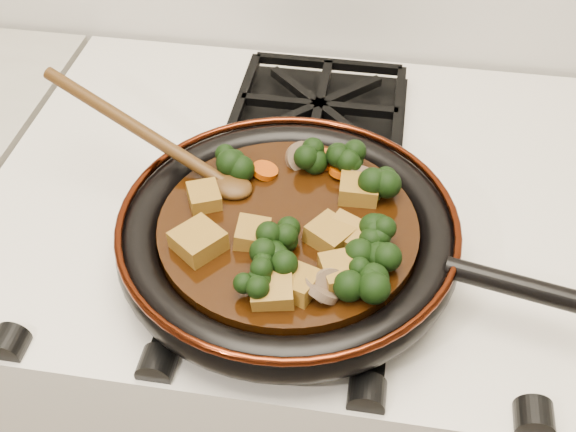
# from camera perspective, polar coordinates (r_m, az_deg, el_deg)

# --- Properties ---
(stove) EXTENTS (0.76, 0.60, 0.90)m
(stove) POSITION_cam_1_polar(r_m,az_deg,el_deg) (1.22, 0.91, -13.63)
(stove) COLOR beige
(stove) RESTS_ON ground
(burner_grate_front) EXTENTS (0.23, 0.23, 0.03)m
(burner_grate_front) POSITION_cam_1_polar(r_m,az_deg,el_deg) (0.77, -0.27, -3.84)
(burner_grate_front) COLOR black
(burner_grate_front) RESTS_ON stove
(burner_grate_back) EXTENTS (0.23, 0.23, 0.03)m
(burner_grate_back) POSITION_cam_1_polar(r_m,az_deg,el_deg) (0.98, 2.45, 8.29)
(burner_grate_back) COLOR black
(burner_grate_back) RESTS_ON stove
(skillet) EXTENTS (0.48, 0.36, 0.05)m
(skillet) POSITION_cam_1_polar(r_m,az_deg,el_deg) (0.76, 0.14, -1.45)
(skillet) COLOR black
(skillet) RESTS_ON burner_grate_front
(braising_sauce) EXTENTS (0.27, 0.27, 0.02)m
(braising_sauce) POSITION_cam_1_polar(r_m,az_deg,el_deg) (0.76, 0.00, -1.14)
(braising_sauce) COLOR black
(braising_sauce) RESTS_ON skillet
(tofu_cube_0) EXTENTS (0.06, 0.05, 0.03)m
(tofu_cube_0) POSITION_cam_1_polar(r_m,az_deg,el_deg) (0.73, 3.31, -1.49)
(tofu_cube_0) COLOR olive
(tofu_cube_0) RESTS_ON braising_sauce
(tofu_cube_1) EXTENTS (0.05, 0.05, 0.03)m
(tofu_cube_1) POSITION_cam_1_polar(r_m,az_deg,el_deg) (0.73, 4.64, -1.35)
(tofu_cube_1) COLOR olive
(tofu_cube_1) RESTS_ON braising_sauce
(tofu_cube_2) EXTENTS (0.04, 0.04, 0.02)m
(tofu_cube_2) POSITION_cam_1_polar(r_m,az_deg,el_deg) (0.73, -2.84, -1.46)
(tofu_cube_2) COLOR olive
(tofu_cube_2) RESTS_ON braising_sauce
(tofu_cube_3) EXTENTS (0.05, 0.05, 0.03)m
(tofu_cube_3) POSITION_cam_1_polar(r_m,az_deg,el_deg) (0.68, -1.26, -5.84)
(tofu_cube_3) COLOR olive
(tofu_cube_3) RESTS_ON braising_sauce
(tofu_cube_4) EXTENTS (0.06, 0.06, 0.03)m
(tofu_cube_4) POSITION_cam_1_polar(r_m,az_deg,el_deg) (0.72, -7.10, -2.05)
(tofu_cube_4) COLOR olive
(tofu_cube_4) RESTS_ON braising_sauce
(tofu_cube_5) EXTENTS (0.04, 0.05, 0.03)m
(tofu_cube_5) POSITION_cam_1_polar(r_m,az_deg,el_deg) (0.68, 0.92, -5.41)
(tofu_cube_5) COLOR olive
(tofu_cube_5) RESTS_ON braising_sauce
(tofu_cube_6) EXTENTS (0.05, 0.05, 0.02)m
(tofu_cube_6) POSITION_cam_1_polar(r_m,az_deg,el_deg) (0.77, -6.64, 1.47)
(tofu_cube_6) COLOR olive
(tofu_cube_6) RESTS_ON braising_sauce
(tofu_cube_7) EXTENTS (0.04, 0.04, 0.03)m
(tofu_cube_7) POSITION_cam_1_polar(r_m,az_deg,el_deg) (0.78, 5.59, 2.05)
(tofu_cube_7) COLOR olive
(tofu_cube_7) RESTS_ON braising_sauce
(tofu_cube_8) EXTENTS (0.06, 0.05, 0.02)m
(tofu_cube_8) POSITION_cam_1_polar(r_m,az_deg,el_deg) (0.69, 4.46, -4.43)
(tofu_cube_8) COLOR olive
(tofu_cube_8) RESTS_ON braising_sauce
(broccoli_floret_0) EXTENTS (0.09, 0.09, 0.07)m
(broccoli_floret_0) POSITION_cam_1_polar(r_m,az_deg,el_deg) (0.70, -0.92, -3.49)
(broccoli_floret_0) COLOR black
(broccoli_floret_0) RESTS_ON braising_sauce
(broccoli_floret_1) EXTENTS (0.08, 0.08, 0.06)m
(broccoli_floret_1) POSITION_cam_1_polar(r_m,az_deg,el_deg) (0.68, 5.64, -5.60)
(broccoli_floret_1) COLOR black
(broccoli_floret_1) RESTS_ON braising_sauce
(broccoli_floret_2) EXTENTS (0.08, 0.07, 0.07)m
(broccoli_floret_2) POSITION_cam_1_polar(r_m,az_deg,el_deg) (0.68, -2.31, -5.26)
(broccoli_floret_2) COLOR black
(broccoli_floret_2) RESTS_ON braising_sauce
(broccoli_floret_3) EXTENTS (0.08, 0.08, 0.06)m
(broccoli_floret_3) POSITION_cam_1_polar(r_m,az_deg,el_deg) (0.77, 6.93, 2.12)
(broccoli_floret_3) COLOR black
(broccoli_floret_3) RESTS_ON braising_sauce
(broccoli_floret_4) EXTENTS (0.09, 0.09, 0.06)m
(broccoli_floret_4) POSITION_cam_1_polar(r_m,az_deg,el_deg) (0.73, 7.06, -1.46)
(broccoli_floret_4) COLOR black
(broccoli_floret_4) RESTS_ON braising_sauce
(broccoli_floret_5) EXTENTS (0.07, 0.08, 0.06)m
(broccoli_floret_5) POSITION_cam_1_polar(r_m,az_deg,el_deg) (0.70, 6.67, -4.02)
(broccoli_floret_5) COLOR black
(broccoli_floret_5) RESTS_ON braising_sauce
(broccoli_floret_6) EXTENTS (0.08, 0.08, 0.07)m
(broccoli_floret_6) POSITION_cam_1_polar(r_m,az_deg,el_deg) (0.80, -4.45, 4.13)
(broccoli_floret_6) COLOR black
(broccoli_floret_6) RESTS_ON braising_sauce
(broccoli_floret_7) EXTENTS (0.09, 0.08, 0.08)m
(broccoli_floret_7) POSITION_cam_1_polar(r_m,az_deg,el_deg) (0.81, 4.69, 4.44)
(broccoli_floret_7) COLOR black
(broccoli_floret_7) RESTS_ON braising_sauce
(broccoli_floret_8) EXTENTS (0.07, 0.07, 0.06)m
(broccoli_floret_8) POSITION_cam_1_polar(r_m,az_deg,el_deg) (0.81, 2.31, 4.42)
(broccoli_floret_8) COLOR black
(broccoli_floret_8) RESTS_ON braising_sauce
(broccoli_floret_9) EXTENTS (0.08, 0.08, 0.07)m
(broccoli_floret_9) POSITION_cam_1_polar(r_m,az_deg,el_deg) (0.72, -0.38, -1.64)
(broccoli_floret_9) COLOR black
(broccoli_floret_9) RESTS_ON braising_sauce
(carrot_coin_0) EXTENTS (0.03, 0.03, 0.02)m
(carrot_coin_0) POSITION_cam_1_polar(r_m,az_deg,el_deg) (0.80, 4.24, 3.51)
(carrot_coin_0) COLOR #A73B04
(carrot_coin_0) RESTS_ON braising_sauce
(carrot_coin_1) EXTENTS (0.03, 0.03, 0.01)m
(carrot_coin_1) POSITION_cam_1_polar(r_m,az_deg,el_deg) (0.69, 0.18, -4.65)
(carrot_coin_1) COLOR #A73B04
(carrot_coin_1) RESTS_ON braising_sauce
(carrot_coin_2) EXTENTS (0.03, 0.03, 0.02)m
(carrot_coin_2) POSITION_cam_1_polar(r_m,az_deg,el_deg) (0.82, 2.85, 4.42)
(carrot_coin_2) COLOR #A73B04
(carrot_coin_2) RESTS_ON braising_sauce
(carrot_coin_3) EXTENTS (0.03, 0.03, 0.02)m
(carrot_coin_3) POSITION_cam_1_polar(r_m,az_deg,el_deg) (0.80, -1.84, 3.60)
(carrot_coin_3) COLOR #A73B04
(carrot_coin_3) RESTS_ON braising_sauce
(carrot_coin_4) EXTENTS (0.03, 0.03, 0.01)m
(carrot_coin_4) POSITION_cam_1_polar(r_m,az_deg,el_deg) (0.71, 6.72, -3.49)
(carrot_coin_4) COLOR #A73B04
(carrot_coin_4) RESTS_ON braising_sauce
(mushroom_slice_0) EXTENTS (0.05, 0.05, 0.03)m
(mushroom_slice_0) POSITION_cam_1_polar(r_m,az_deg,el_deg) (0.68, 2.61, -5.84)
(mushroom_slice_0) COLOR brown
(mushroom_slice_0) RESTS_ON braising_sauce
(mushroom_slice_1) EXTENTS (0.04, 0.04, 0.03)m
(mushroom_slice_1) POSITION_cam_1_polar(r_m,az_deg,el_deg) (0.79, 5.76, 2.86)
(mushroom_slice_1) COLOR brown
(mushroom_slice_1) RESTS_ON braising_sauce
(mushroom_slice_2) EXTENTS (0.05, 0.05, 0.03)m
(mushroom_slice_2) POSITION_cam_1_polar(r_m,az_deg,el_deg) (0.82, 1.12, 4.63)
(mushroom_slice_2) COLOR brown
(mushroom_slice_2) RESTS_ON braising_sauce
(mushroom_slice_3) EXTENTS (0.05, 0.04, 0.03)m
(mushroom_slice_3) POSITION_cam_1_polar(r_m,az_deg,el_deg) (0.68, 3.33, -5.63)
(mushroom_slice_3) COLOR brown
(mushroom_slice_3) RESTS_ON braising_sauce
(wooden_spoon) EXTENTS (0.16, 0.08, 0.25)m
(wooden_spoon) POSITION_cam_1_polar(r_m,az_deg,el_deg) (0.81, -8.99, 5.08)
(wooden_spoon) COLOR #40260D
(wooden_spoon) RESTS_ON braising_sauce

